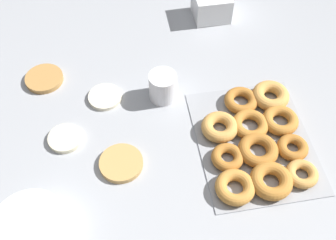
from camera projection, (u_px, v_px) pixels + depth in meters
ground_plane at (130, 111)px, 1.20m from camera, size 3.00×3.00×0.00m
pancake_0 at (121, 163)px, 1.09m from camera, size 0.11×0.11×0.02m
pancake_1 at (105, 97)px, 1.22m from camera, size 0.10×0.10×0.01m
pancake_2 at (65, 138)px, 1.14m from camera, size 0.09×0.09×0.01m
pancake_3 at (44, 79)px, 1.27m from camera, size 0.11×0.11×0.02m
donut_tray at (257, 139)px, 1.12m from camera, size 0.38×0.30×0.04m
batter_bowl at (31, 228)px, 0.96m from camera, size 0.17×0.17×0.05m
container_stack at (211, 5)px, 1.42m from camera, size 0.11×0.12×0.09m
paper_cup at (163, 87)px, 1.20m from camera, size 0.08×0.08×0.09m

